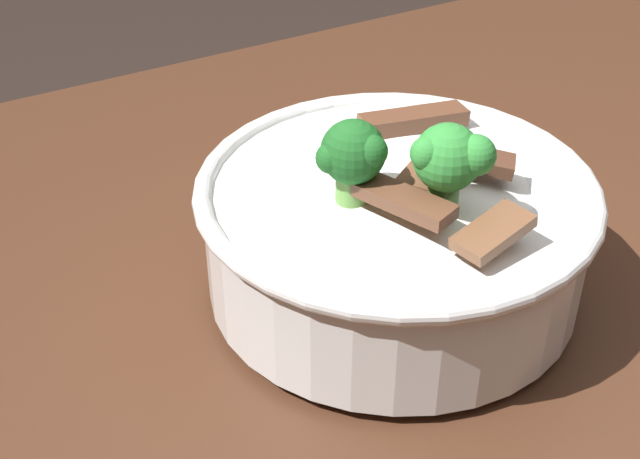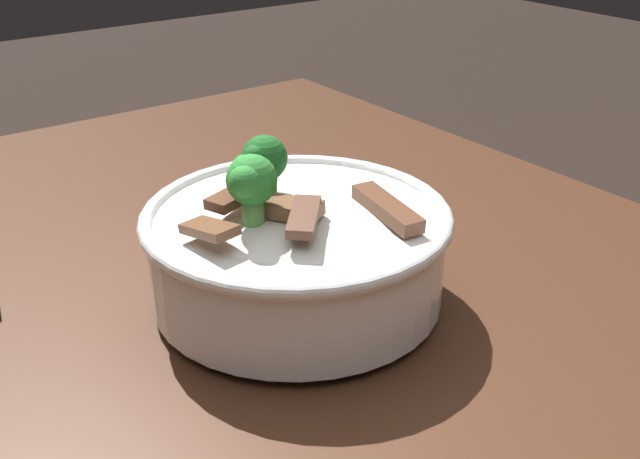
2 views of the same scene
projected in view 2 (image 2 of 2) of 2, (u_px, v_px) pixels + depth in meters
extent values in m
cube|color=#472819|center=(295.00, 317.00, 1.40)|extent=(0.06, 0.06, 0.72)
cylinder|color=white|center=(298.00, 298.00, 0.66)|extent=(0.11, 0.11, 0.01)
cylinder|color=white|center=(297.00, 256.00, 0.64)|extent=(0.24, 0.24, 0.07)
torus|color=white|center=(296.00, 215.00, 0.62)|extent=(0.25, 0.25, 0.01)
ellipsoid|color=white|center=(297.00, 235.00, 0.63)|extent=(0.22, 0.22, 0.05)
cube|color=brown|center=(387.00, 208.00, 0.61)|extent=(0.08, 0.03, 0.02)
cube|color=brown|center=(209.00, 229.00, 0.57)|extent=(0.05, 0.03, 0.01)
cube|color=brown|center=(289.00, 209.00, 0.60)|extent=(0.06, 0.05, 0.01)
cube|color=#563323|center=(304.00, 217.00, 0.57)|extent=(0.05, 0.05, 0.01)
cube|color=brown|center=(239.00, 194.00, 0.61)|extent=(0.04, 0.06, 0.01)
cylinder|color=#6BA84C|center=(265.00, 187.00, 0.64)|extent=(0.02, 0.02, 0.03)
sphere|color=#1E6023|center=(264.00, 158.00, 0.63)|extent=(0.04, 0.04, 0.04)
sphere|color=#1E6023|center=(257.00, 154.00, 0.64)|extent=(0.02, 0.02, 0.02)
sphere|color=#1E6023|center=(255.00, 157.00, 0.62)|extent=(0.02, 0.02, 0.02)
cylinder|color=#5B9947|center=(253.00, 212.00, 0.59)|extent=(0.02, 0.02, 0.03)
sphere|color=green|center=(252.00, 180.00, 0.58)|extent=(0.04, 0.04, 0.04)
sphere|color=green|center=(244.00, 167.00, 0.59)|extent=(0.02, 0.02, 0.02)
sphere|color=green|center=(244.00, 182.00, 0.56)|extent=(0.02, 0.02, 0.02)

